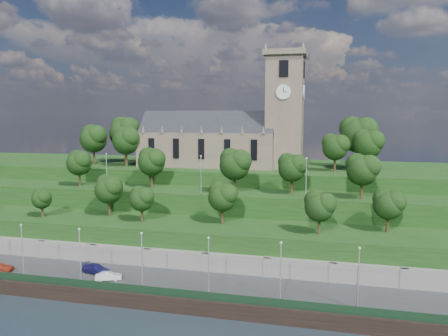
# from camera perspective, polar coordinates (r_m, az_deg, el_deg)

# --- Properties ---
(ground) EXTENTS (320.00, 320.00, 0.00)m
(ground) POSITION_cam_1_polar(r_m,az_deg,el_deg) (64.94, -9.78, -17.80)
(ground) COLOR black
(ground) RESTS_ON ground
(promenade) EXTENTS (160.00, 12.00, 2.00)m
(promenade) POSITION_cam_1_polar(r_m,az_deg,el_deg) (69.63, -7.78, -15.11)
(promenade) COLOR #2D2D30
(promenade) RESTS_ON ground
(quay_wall) EXTENTS (160.00, 0.50, 2.20)m
(quay_wall) POSITION_cam_1_polar(r_m,az_deg,el_deg) (64.45, -9.82, -16.93)
(quay_wall) COLOR black
(quay_wall) RESTS_ON ground
(fence) EXTENTS (160.00, 0.10, 1.20)m
(fence) POSITION_cam_1_polar(r_m,az_deg,el_deg) (64.41, -9.61, -15.49)
(fence) COLOR #16311C
(fence) RESTS_ON promenade
(retaining_wall) EXTENTS (160.00, 2.10, 5.00)m
(retaining_wall) POSITION_cam_1_polar(r_m,az_deg,el_deg) (74.34, -6.10, -12.40)
(retaining_wall) COLOR slate
(retaining_wall) RESTS_ON ground
(embankment_lower) EXTENTS (160.00, 12.00, 8.00)m
(embankment_lower) POSITION_cam_1_polar(r_m,az_deg,el_deg) (79.29, -4.64, -10.00)
(embankment_lower) COLOR #173913
(embankment_lower) RESTS_ON ground
(embankment_upper) EXTENTS (160.00, 10.00, 12.00)m
(embankment_upper) POSITION_cam_1_polar(r_m,az_deg,el_deg) (88.91, -2.44, -6.77)
(embankment_upper) COLOR #173913
(embankment_upper) RESTS_ON ground
(hilltop) EXTENTS (160.00, 32.00, 15.00)m
(hilltop) POSITION_cam_1_polar(r_m,az_deg,el_deg) (108.50, 0.60, -3.45)
(hilltop) COLOR #173913
(hilltop) RESTS_ON ground
(church) EXTENTS (38.60, 12.35, 27.60)m
(church) POSITION_cam_1_polar(r_m,az_deg,el_deg) (102.73, 0.54, 4.41)
(church) COLOR brown
(church) RESTS_ON hilltop
(trees_lower) EXTENTS (66.26, 9.01, 7.90)m
(trees_lower) POSITION_cam_1_polar(r_m,az_deg,el_deg) (76.51, -2.03, -3.77)
(trees_lower) COLOR #2F2412
(trees_lower) RESTS_ON embankment_lower
(trees_upper) EXTENTS (63.19, 8.75, 8.78)m
(trees_upper) POSITION_cam_1_polar(r_m,az_deg,el_deg) (85.16, -0.32, 0.57)
(trees_upper) COLOR #2F2412
(trees_upper) RESTS_ON embankment_upper
(trees_hilltop) EXTENTS (70.94, 17.11, 11.80)m
(trees_hilltop) POSITION_cam_1_polar(r_m,az_deg,el_deg) (102.69, -0.30, 4.20)
(trees_hilltop) COLOR #2F2412
(trees_hilltop) RESTS_ON hilltop
(lamp_posts_promenade) EXTENTS (60.36, 0.36, 8.37)m
(lamp_posts_promenade) POSITION_cam_1_polar(r_m,az_deg,el_deg) (65.35, -10.67, -11.25)
(lamp_posts_promenade) COLOR #B2B2B7
(lamp_posts_promenade) RESTS_ON promenade
(lamp_posts_upper) EXTENTS (40.36, 0.36, 7.40)m
(lamp_posts_upper) POSITION_cam_1_polar(r_m,az_deg,el_deg) (84.18, -3.03, -0.42)
(lamp_posts_upper) COLOR #B2B2B7
(lamp_posts_upper) RESTS_ON embankment_upper
(car_middle) EXTENTS (4.12, 2.81, 1.28)m
(car_middle) POSITION_cam_1_polar(r_m,az_deg,el_deg) (70.77, -14.87, -13.49)
(car_middle) COLOR silver
(car_middle) RESTS_ON promenade
(car_right) EXTENTS (5.35, 3.30, 1.45)m
(car_right) POSITION_cam_1_polar(r_m,az_deg,el_deg) (74.11, -16.38, -12.53)
(car_right) COLOR #191650
(car_right) RESTS_ON promenade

